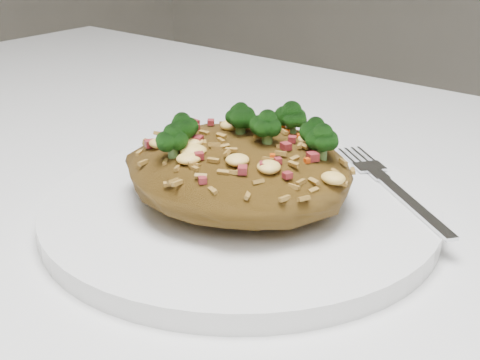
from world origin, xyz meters
The scene contains 4 objects.
dining_table centered at (0.00, 0.00, 0.66)m, with size 1.20×0.80×0.75m.
plate centered at (0.06, 0.00, 0.76)m, with size 0.27×0.27×0.01m, color white.
fried_rice centered at (0.06, 0.00, 0.79)m, with size 0.16×0.14×0.07m.
fork centered at (0.14, 0.07, 0.77)m, with size 0.14×0.11×0.00m.
Camera 1 is at (0.33, -0.33, 0.96)m, focal length 50.00 mm.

